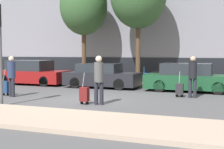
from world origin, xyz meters
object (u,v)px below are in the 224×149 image
(parked_bicycle, at_px, (147,76))
(parked_car_2, at_px, (189,78))
(pedestrian_center, at_px, (99,77))
(trolley_right, at_px, (180,89))
(bare_tree_near_crossing, at_px, (84,6))
(pedestrian_left, at_px, (12,74))
(pedestrian_right, at_px, (193,74))
(trolley_center, at_px, (84,94))
(parked_car_1, at_px, (102,76))
(trolley_left, at_px, (6,87))
(parked_car_0, at_px, (32,73))

(parked_bicycle, bearing_deg, parked_car_2, -42.17)
(pedestrian_center, xyz_separation_m, trolley_right, (2.51, 3.07, -0.69))
(trolley_right, height_order, bare_tree_near_crossing, bare_tree_near_crossing)
(pedestrian_left, distance_m, pedestrian_center, 4.45)
(pedestrian_right, distance_m, parked_bicycle, 5.73)
(trolley_center, relative_size, parked_bicycle, 0.67)
(parked_car_1, distance_m, trolley_right, 5.12)
(trolley_left, distance_m, trolley_center, 4.48)
(parked_car_0, bearing_deg, pedestrian_right, -13.27)
(parked_bicycle, bearing_deg, parked_car_0, -160.14)
(parked_car_2, relative_size, trolley_center, 3.70)
(parked_car_2, distance_m, trolley_center, 6.25)
(parked_car_2, distance_m, trolley_left, 8.79)
(parked_bicycle, bearing_deg, trolley_left, -124.26)
(pedestrian_left, relative_size, parked_bicycle, 1.01)
(parked_car_0, height_order, pedestrian_center, pedestrian_center)
(parked_car_1, xyz_separation_m, trolley_left, (-2.83, -4.50, -0.25))
(trolley_center, bearing_deg, trolley_right, 46.45)
(pedestrian_left, xyz_separation_m, trolley_center, (3.88, -0.70, -0.64))
(parked_car_2, bearing_deg, pedestrian_left, -146.52)
(pedestrian_right, bearing_deg, parked_car_2, 102.15)
(bare_tree_near_crossing, bearing_deg, pedestrian_left, -89.95)
(parked_car_0, height_order, pedestrian_right, pedestrian_right)
(pedestrian_center, xyz_separation_m, parked_bicycle, (-0.15, 7.77, -0.55))
(parked_car_1, xyz_separation_m, pedestrian_right, (5.16, -2.21, 0.39))
(parked_car_2, bearing_deg, trolley_right, -93.48)
(pedestrian_right, xyz_separation_m, trolley_right, (-0.55, 0.01, -0.67))
(pedestrian_center, bearing_deg, pedestrian_left, 158.54)
(parked_car_1, relative_size, pedestrian_left, 2.29)
(trolley_center, height_order, parked_bicycle, trolley_center)
(pedestrian_left, distance_m, pedestrian_right, 7.88)
(pedestrian_right, height_order, bare_tree_near_crossing, bare_tree_near_crossing)
(parked_car_1, bearing_deg, bare_tree_near_crossing, 132.36)
(trolley_center, xyz_separation_m, bare_tree_near_crossing, (-3.88, 7.96, 4.55))
(trolley_center, bearing_deg, parked_bicycle, 87.26)
(parked_car_1, height_order, trolley_right, parked_car_1)
(trolley_left, relative_size, pedestrian_center, 0.66)
(parked_car_1, distance_m, pedestrian_center, 5.69)
(parked_car_0, distance_m, parked_car_1, 4.68)
(parked_car_1, xyz_separation_m, pedestrian_left, (-2.32, -4.71, 0.39))
(parked_car_1, height_order, trolley_center, parked_car_1)
(parked_car_2, xyz_separation_m, trolley_right, (-0.13, -2.16, -0.31))
(parked_car_2, xyz_separation_m, trolley_left, (-7.57, -4.46, -0.27))
(parked_car_2, bearing_deg, parked_bicycle, 137.83)
(trolley_right, relative_size, bare_tree_near_crossing, 0.17)
(trolley_right, bearing_deg, parked_bicycle, 119.59)
(pedestrian_right, bearing_deg, pedestrian_center, -133.78)
(parked_car_1, height_order, bare_tree_near_crossing, bare_tree_near_crossing)
(pedestrian_left, xyz_separation_m, pedestrian_center, (4.41, -0.57, 0.03))
(pedestrian_right, bearing_deg, parked_car_0, 168.00)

